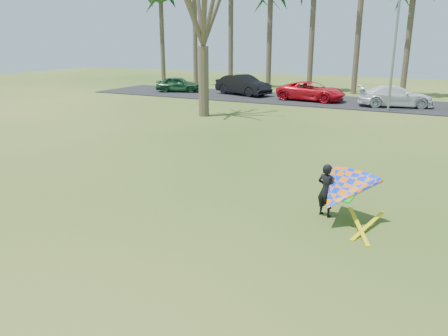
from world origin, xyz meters
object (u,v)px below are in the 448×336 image
at_px(streetlight, 398,41).
at_px(car_1, 243,85).
at_px(car_3, 395,96).
at_px(car_2, 311,91).
at_px(kite_flyer, 340,191).
at_px(car_0, 178,84).

xyz_separation_m(streetlight, car_1, (-12.27, 3.46, -3.57)).
xyz_separation_m(car_1, car_3, (12.27, -1.34, -0.11)).
height_order(car_1, car_3, car_1).
bearing_deg(car_2, car_3, -88.31).
distance_m(car_3, kite_flyer, 21.88).
bearing_deg(streetlight, car_3, 89.90).
bearing_deg(car_1, car_0, 113.99).
bearing_deg(car_0, streetlight, -120.49).
relative_size(streetlight, car_1, 1.58).
xyz_separation_m(car_3, kite_flyer, (1.06, -21.85, 0.06)).
bearing_deg(car_2, car_1, 87.80).
distance_m(car_1, car_3, 12.35).
bearing_deg(streetlight, car_0, 171.04).
distance_m(car_0, car_1, 6.14).
distance_m(car_2, car_3, 6.15).
height_order(car_0, car_3, car_3).
distance_m(streetlight, kite_flyer, 20.09).
bearing_deg(car_0, car_3, -113.97).
bearing_deg(kite_flyer, car_3, 92.78).
height_order(car_3, kite_flyer, kite_flyer).
xyz_separation_m(car_0, kite_flyer, (19.45, -22.63, 0.11)).
relative_size(car_1, car_3, 1.02).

